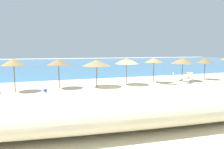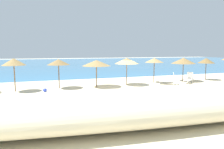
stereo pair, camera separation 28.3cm
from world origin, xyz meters
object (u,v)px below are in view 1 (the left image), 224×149
at_px(beach_ball, 45,90).
at_px(beach_umbrella_7, 183,61).
at_px(beach_umbrella_2, 14,62).
at_px(beach_umbrella_4, 97,63).
at_px(beach_umbrella_5, 127,61).
at_px(beach_umbrella_8, 205,61).
at_px(lounge_chair_0, 188,78).
at_px(beach_umbrella_6, 154,60).
at_px(beach_umbrella_3, 59,62).
at_px(lounge_chair_3, 169,80).

bearing_deg(beach_ball, beach_umbrella_7, 5.84).
height_order(beach_umbrella_2, beach_umbrella_4, beach_umbrella_2).
height_order(beach_umbrella_5, beach_umbrella_8, beach_umbrella_5).
distance_m(beach_umbrella_5, beach_umbrella_8, 10.26).
bearing_deg(beach_umbrella_2, beach_ball, -22.77).
bearing_deg(beach_umbrella_8, beach_umbrella_5, -177.72).
height_order(beach_umbrella_8, lounge_chair_0, beach_umbrella_8).
bearing_deg(beach_umbrella_6, beach_umbrella_3, -178.43).
xyz_separation_m(beach_umbrella_2, beach_umbrella_6, (13.57, 0.61, -0.09)).
xyz_separation_m(beach_umbrella_5, beach_umbrella_7, (7.06, 0.42, -0.11)).
xyz_separation_m(beach_umbrella_6, lounge_chair_0, (3.36, -1.47, -1.93)).
distance_m(beach_umbrella_2, lounge_chair_0, 17.07).
relative_size(beach_umbrella_2, beach_umbrella_7, 1.06).
height_order(beach_umbrella_5, beach_umbrella_7, beach_umbrella_5).
height_order(beach_umbrella_2, beach_ball, beach_umbrella_2).
relative_size(beach_umbrella_6, lounge_chair_0, 1.66).
relative_size(lounge_chair_0, lounge_chair_3, 0.91).
distance_m(beach_umbrella_2, beach_umbrella_3, 3.63).
distance_m(beach_umbrella_3, beach_umbrella_8, 16.82).
height_order(beach_umbrella_4, beach_umbrella_5, beach_umbrella_5).
relative_size(beach_umbrella_2, beach_umbrella_5, 1.03).
relative_size(beach_umbrella_5, lounge_chair_3, 1.53).
relative_size(beach_umbrella_4, beach_umbrella_8, 1.04).
distance_m(beach_umbrella_3, beach_umbrella_4, 3.44).
bearing_deg(lounge_chair_0, beach_ball, 57.38).
bearing_deg(lounge_chair_3, beach_umbrella_5, 108.75).
bearing_deg(beach_umbrella_6, lounge_chair_0, -23.69).
xyz_separation_m(beach_umbrella_2, beach_umbrella_8, (20.43, 0.52, -0.23)).
distance_m(beach_umbrella_6, beach_ball, 11.54).
height_order(beach_umbrella_7, beach_ball, beach_umbrella_7).
bearing_deg(beach_umbrella_3, lounge_chair_3, -7.39).
xyz_separation_m(beach_umbrella_2, lounge_chair_0, (16.93, -0.86, -2.02)).
bearing_deg(beach_umbrella_2, lounge_chair_3, -4.21).
relative_size(beach_umbrella_2, beach_umbrella_3, 1.05).
xyz_separation_m(beach_umbrella_2, beach_umbrella_5, (10.18, 0.11, -0.08)).
bearing_deg(lounge_chair_0, beach_umbrella_7, -45.83).
xyz_separation_m(beach_umbrella_5, lounge_chair_3, (4.20, -1.17, -1.93)).
bearing_deg(beach_ball, lounge_chair_0, 0.52).
xyz_separation_m(beach_umbrella_3, lounge_chair_0, (13.31, -1.20, -1.93)).
bearing_deg(beach_umbrella_4, beach_umbrella_8, 2.52).
bearing_deg(beach_umbrella_5, lounge_chair_0, -8.21).
xyz_separation_m(beach_umbrella_3, beach_ball, (-1.24, -1.33, -2.25)).
distance_m(beach_umbrella_3, beach_umbrella_7, 13.63).
height_order(beach_umbrella_6, beach_ball, beach_umbrella_6).
bearing_deg(beach_umbrella_4, beach_ball, -168.79).
relative_size(beach_umbrella_2, lounge_chair_0, 1.75).
relative_size(beach_umbrella_4, lounge_chair_3, 1.51).
distance_m(beach_umbrella_3, beach_ball, 2.89).
distance_m(beach_umbrella_6, beach_umbrella_7, 3.67).
bearing_deg(lounge_chair_3, beach_umbrella_4, 116.65).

